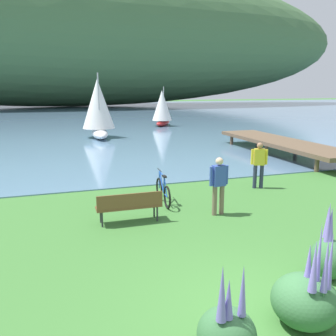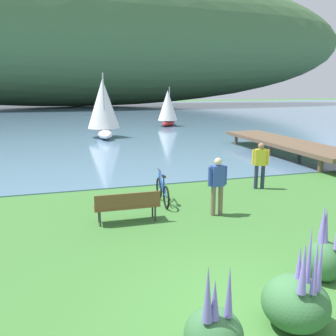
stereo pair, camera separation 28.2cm
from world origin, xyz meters
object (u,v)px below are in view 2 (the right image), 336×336
object	(u,v)px
sailboat_nearest_to_shore	(103,108)
sailboat_mid_bay	(168,108)
park_bench_near_camera	(127,204)
bicycle_leaning_near_bench	(162,191)
person_on_the_grass	(217,183)
person_at_shoreline	(260,163)

from	to	relation	value
sailboat_nearest_to_shore	sailboat_mid_bay	bearing A→B (deg)	43.07
park_bench_near_camera	bicycle_leaning_near_bench	bearing A→B (deg)	44.53
sailboat_nearest_to_shore	person_on_the_grass	bearing A→B (deg)	-86.08
person_at_shoreline	person_on_the_grass	size ratio (longest dim) A/B	1.00
person_on_the_grass	sailboat_mid_bay	distance (m)	24.64
person_on_the_grass	sailboat_mid_bay	bearing A→B (deg)	76.84
sailboat_nearest_to_shore	bicycle_leaning_near_bench	bearing A→B (deg)	-90.09
person_on_the_grass	person_at_shoreline	bearing A→B (deg)	38.78
person_at_shoreline	person_on_the_grass	distance (m)	3.41
person_at_shoreline	park_bench_near_camera	bearing A→B (deg)	-159.23
person_at_shoreline	sailboat_nearest_to_shore	size ratio (longest dim) A/B	0.37
person_on_the_grass	sailboat_mid_bay	size ratio (longest dim) A/B	0.46
park_bench_near_camera	sailboat_nearest_to_shore	distance (m)	17.62
park_bench_near_camera	person_on_the_grass	xyz separation A→B (m)	(2.61, -0.14, 0.46)
bicycle_leaning_near_bench	person_on_the_grass	distance (m)	2.02
park_bench_near_camera	person_at_shoreline	world-z (taller)	person_at_shoreline
person_at_shoreline	bicycle_leaning_near_bench	bearing A→B (deg)	-170.64
park_bench_near_camera	sailboat_nearest_to_shore	xyz separation A→B (m)	(1.41, 17.48, 1.70)
sailboat_nearest_to_shore	person_at_shoreline	bearing A→B (deg)	-75.99
person_at_shoreline	sailboat_mid_bay	distance (m)	22.06
park_bench_near_camera	bicycle_leaning_near_bench	world-z (taller)	bicycle_leaning_near_bench
sailboat_nearest_to_shore	park_bench_near_camera	bearing A→B (deg)	-94.60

